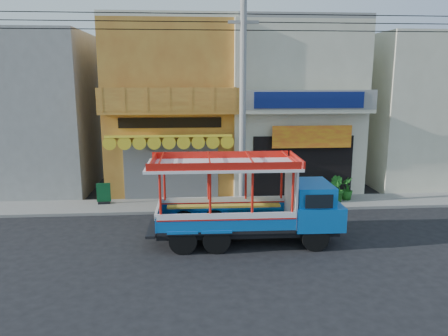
# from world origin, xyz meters

# --- Properties ---
(ground) EXTENTS (90.00, 90.00, 0.00)m
(ground) POSITION_xyz_m (0.00, 0.00, 0.00)
(ground) COLOR black
(ground) RESTS_ON ground
(sidewalk) EXTENTS (30.00, 2.00, 0.12)m
(sidewalk) POSITION_xyz_m (0.00, 4.00, 0.06)
(sidewalk) COLOR slate
(sidewalk) RESTS_ON ground
(shophouse_left) EXTENTS (6.00, 7.50, 8.24)m
(shophouse_left) POSITION_xyz_m (-4.00, 7.96, 4.11)
(shophouse_left) COLOR #A86225
(shophouse_left) RESTS_ON ground
(shophouse_right) EXTENTS (6.00, 6.75, 8.24)m
(shophouse_right) POSITION_xyz_m (2.00, 7.96, 4.11)
(shophouse_right) COLOR beige
(shophouse_right) RESTS_ON ground
(party_pilaster) EXTENTS (0.35, 0.30, 8.00)m
(party_pilaster) POSITION_xyz_m (-1.00, 4.85, 4.00)
(party_pilaster) COLOR beige
(party_pilaster) RESTS_ON ground
(filler_building_left) EXTENTS (6.00, 6.00, 7.60)m
(filler_building_left) POSITION_xyz_m (-11.00, 8.00, 3.80)
(filler_building_left) COLOR gray
(filler_building_left) RESTS_ON ground
(filler_building_right) EXTENTS (6.00, 6.00, 7.60)m
(filler_building_right) POSITION_xyz_m (9.00, 8.00, 3.80)
(filler_building_right) COLOR beige
(filler_building_right) RESTS_ON ground
(utility_pole) EXTENTS (28.00, 0.26, 9.00)m
(utility_pole) POSITION_xyz_m (-0.85, 3.30, 5.03)
(utility_pole) COLOR gray
(utility_pole) RESTS_ON ground
(songthaew_truck) EXTENTS (6.41, 2.24, 2.98)m
(songthaew_truck) POSITION_xyz_m (-0.84, -0.37, 1.44)
(songthaew_truck) COLOR black
(songthaew_truck) RESTS_ON ground
(green_sign) EXTENTS (0.60, 0.31, 0.91)m
(green_sign) POSITION_xyz_m (-6.91, 4.34, 0.50)
(green_sign) COLOR black
(green_sign) RESTS_ON sidewalk
(potted_plant_a) EXTENTS (1.02, 1.02, 0.86)m
(potted_plant_a) POSITION_xyz_m (2.29, 4.28, 0.55)
(potted_plant_a) COLOR #1C5B1A
(potted_plant_a) RESTS_ON sidewalk
(potted_plant_b) EXTENTS (0.76, 0.79, 1.11)m
(potted_plant_b) POSITION_xyz_m (3.31, 3.94, 0.68)
(potted_plant_b) COLOR #1C5B1A
(potted_plant_b) RESTS_ON sidewalk
(potted_plant_c) EXTENTS (0.60, 0.60, 1.01)m
(potted_plant_c) POSITION_xyz_m (3.81, 4.14, 0.62)
(potted_plant_c) COLOR #1C5B1A
(potted_plant_c) RESTS_ON sidewalk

